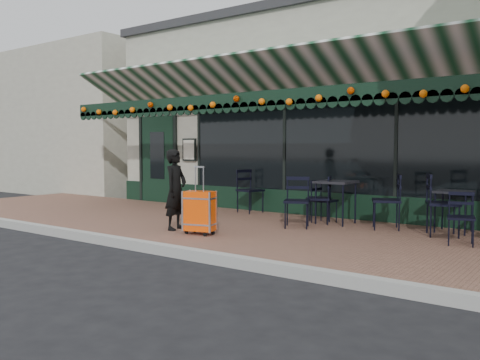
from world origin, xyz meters
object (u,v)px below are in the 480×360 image
Objects in this scene: cafe_table_a at (454,195)px; chair_a_left at (386,201)px; chair_b_left at (319,199)px; woman at (176,190)px; chair_a_right at (443,204)px; chair_b_front at (297,202)px; suitcase at (200,212)px; chair_a_front at (461,218)px; chair_solo at (250,191)px; cafe_table_b at (336,185)px; chair_b_right at (324,201)px.

chair_a_left is at bearing -161.13° from cafe_table_a.
chair_a_left reaches higher than chair_b_left.
woman reaches higher than chair_a_left.
chair_a_right reaches higher than chair_b_front.
suitcase is 1.58× the size of cafe_table_a.
cafe_table_a is at bearing -29.40° from chair_a_right.
suitcase is 3.95m from chair_a_front.
chair_a_front is 0.86× the size of chair_b_front.
chair_solo reaches higher than chair_a_front.
woman reaches higher than cafe_table_b.
chair_a_left is 1.25× the size of chair_a_front.
chair_a_left is at bearing 4.42° from chair_b_front.
chair_b_left reaches higher than cafe_table_a.
woman is 2.63m from chair_solo.
chair_b_left is 0.99× the size of chair_b_front.
chair_b_left is at bearing 50.81° from suitcase.
cafe_table_a is 0.77× the size of chair_b_front.
woman is 1.26× the size of suitcase.
cafe_table_b is 0.41m from chair_b_left.
chair_b_left is at bearing 58.57° from chair_b_front.
cafe_table_a is 0.87× the size of cafe_table_b.
chair_a_front is at bearing -82.56° from woman.
woman reaches higher than suitcase.
chair_a_right is (1.94, -0.17, -0.21)m from cafe_table_b.
chair_b_right reaches higher than cafe_table_a.
chair_a_right is at bearing -4.92° from cafe_table_b.
chair_solo is at bearing 121.72° from chair_b_front.
chair_b_left is (-2.27, -0.43, -0.17)m from cafe_table_a.
chair_a_left is 0.96× the size of chair_a_right.
chair_b_front is at bearing -84.51° from chair_a_left.
cafe_table_a is 2.60m from chair_b_front.
chair_a_front is 0.86× the size of chair_b_left.
woman reaches higher than chair_b_front.
chair_a_left is 1.20m from chair_b_right.
cafe_table_a is 1.09m from chair_a_left.
cafe_table_b is at bearing 40.99° from chair_b_front.
chair_a_front is (2.36, -0.80, -0.33)m from cafe_table_b.
chair_a_front is (1.38, -0.75, -0.10)m from chair_a_left.
suitcase reaches higher than chair_b_front.
chair_b_front is at bearing 166.09° from chair_a_front.
suitcase is 2.89m from chair_solo.
woman reaches higher than chair_a_front.
chair_b_front is at bearing -58.79° from woman.
chair_a_right reaches higher than chair_solo.
chair_solo reaches higher than chair_b_left.
chair_a_right is at bearing -96.13° from cafe_table_a.
chair_b_front is (-2.30, -0.64, -0.05)m from chair_a_right.
chair_a_left reaches higher than chair_a_front.
chair_solo is (-1.91, 0.51, 0.02)m from chair_b_left.
cafe_table_b is 2.51m from chair_a_front.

